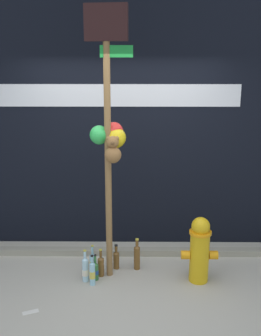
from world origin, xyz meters
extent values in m
plane|color=#ADA899|center=(0.00, 0.00, 0.00)|extent=(14.00, 14.00, 0.00)
cube|color=black|center=(0.00, 1.50, 1.98)|extent=(10.00, 0.20, 3.97)
cube|color=silver|center=(-0.08, 1.39, 2.01)|extent=(3.14, 0.01, 0.28)
cube|color=gray|center=(0.00, 1.02, 0.04)|extent=(8.00, 0.12, 0.08)
cylinder|color=olive|center=(-0.13, 0.51, 1.45)|extent=(0.07, 0.07, 2.90)
cube|color=#198C33|center=(-0.03, 0.51, 2.52)|extent=(0.34, 0.04, 0.12)
cube|color=black|center=(-0.13, 0.51, 2.80)|extent=(0.45, 0.13, 0.36)
sphere|color=green|center=(-0.23, 0.55, 1.66)|extent=(0.21, 0.21, 0.21)
sphere|color=red|center=(-0.08, 0.61, 1.68)|extent=(0.21, 0.21, 0.21)
sphere|color=yellow|center=(-0.06, 0.58, 1.62)|extent=(0.23, 0.23, 0.23)
sphere|color=brown|center=(-0.07, 0.40, 1.47)|extent=(0.18, 0.18, 0.18)
sphere|color=brown|center=(-0.07, 0.40, 1.61)|extent=(0.13, 0.13, 0.13)
sphere|color=brown|center=(-0.12, 0.40, 1.64)|extent=(0.05, 0.05, 0.05)
sphere|color=brown|center=(-0.03, 0.40, 1.64)|extent=(0.05, 0.05, 0.05)
sphere|color=brown|center=(-0.07, 0.34, 1.61)|extent=(0.04, 0.04, 0.04)
cylinder|color=gold|center=(0.89, 0.39, 0.29)|extent=(0.22, 0.22, 0.58)
cylinder|color=orange|center=(0.89, 0.39, 0.59)|extent=(0.25, 0.25, 0.03)
sphere|color=gold|center=(0.89, 0.39, 0.66)|extent=(0.21, 0.21, 0.21)
cylinder|color=orange|center=(0.73, 0.39, 0.32)|extent=(0.10, 0.10, 0.10)
cylinder|color=orange|center=(1.04, 0.39, 0.32)|extent=(0.10, 0.10, 0.10)
cylinder|color=brown|center=(-0.23, 0.48, 0.11)|extent=(0.07, 0.07, 0.21)
cone|color=brown|center=(-0.23, 0.48, 0.23)|extent=(0.07, 0.07, 0.03)
cylinder|color=brown|center=(-0.23, 0.48, 0.28)|extent=(0.03, 0.03, 0.08)
cylinder|color=gold|center=(-0.23, 0.48, 0.33)|extent=(0.03, 0.03, 0.01)
cylinder|color=brown|center=(0.19, 0.65, 0.14)|extent=(0.07, 0.07, 0.28)
cone|color=brown|center=(0.19, 0.65, 0.29)|extent=(0.07, 0.07, 0.03)
cylinder|color=brown|center=(0.19, 0.65, 0.34)|extent=(0.04, 0.04, 0.07)
cylinder|color=gold|center=(0.19, 0.65, 0.39)|extent=(0.04, 0.04, 0.01)
cylinder|color=#337038|center=(-0.29, 0.40, 0.09)|extent=(0.07, 0.07, 0.19)
cone|color=#337038|center=(-0.29, 0.40, 0.20)|extent=(0.07, 0.07, 0.03)
cylinder|color=#337038|center=(-0.29, 0.40, 0.26)|extent=(0.03, 0.03, 0.08)
cylinder|color=#1E478C|center=(-0.29, 0.40, 0.10)|extent=(0.07, 0.07, 0.05)
cylinder|color=black|center=(-0.29, 0.40, 0.30)|extent=(0.03, 0.03, 0.01)
cylinder|color=#93CCE0|center=(-0.34, 0.60, 0.10)|extent=(0.08, 0.08, 0.20)
cone|color=#93CCE0|center=(-0.34, 0.60, 0.21)|extent=(0.08, 0.08, 0.03)
cylinder|color=#93CCE0|center=(-0.34, 0.60, 0.27)|extent=(0.03, 0.03, 0.09)
cylinder|color=#D8C64C|center=(-0.34, 0.60, 0.10)|extent=(0.08, 0.08, 0.05)
cylinder|color=gold|center=(-0.34, 0.60, 0.32)|extent=(0.03, 0.03, 0.01)
cylinder|color=#B2DBEA|center=(-0.40, 0.37, 0.13)|extent=(0.07, 0.07, 0.26)
cone|color=#B2DBEA|center=(-0.40, 0.37, 0.28)|extent=(0.07, 0.07, 0.03)
cylinder|color=#B2DBEA|center=(-0.40, 0.37, 0.33)|extent=(0.03, 0.03, 0.08)
cylinder|color=silver|center=(-0.40, 0.37, 0.11)|extent=(0.07, 0.07, 0.08)
cylinder|color=gold|center=(-0.40, 0.37, 0.38)|extent=(0.04, 0.04, 0.01)
cylinder|color=brown|center=(-0.06, 0.66, 0.10)|extent=(0.07, 0.07, 0.20)
cone|color=brown|center=(-0.06, 0.66, 0.21)|extent=(0.07, 0.07, 0.03)
cylinder|color=brown|center=(-0.06, 0.66, 0.26)|extent=(0.03, 0.03, 0.07)
cylinder|color=black|center=(-0.06, 0.66, 0.30)|extent=(0.04, 0.04, 0.01)
cylinder|color=#93CCE0|center=(-0.31, 0.29, 0.13)|extent=(0.06, 0.06, 0.26)
cone|color=#93CCE0|center=(-0.31, 0.29, 0.27)|extent=(0.06, 0.06, 0.02)
cylinder|color=#93CCE0|center=(-0.31, 0.29, 0.31)|extent=(0.03, 0.03, 0.07)
cylinder|color=#D8C64C|center=(-0.31, 0.29, 0.12)|extent=(0.06, 0.06, 0.09)
cylinder|color=black|center=(-0.31, 0.29, 0.35)|extent=(0.03, 0.03, 0.01)
cube|color=silver|center=(-0.30, 0.66, 0.00)|extent=(0.10, 0.10, 0.01)
cube|color=silver|center=(-0.88, -0.23, 0.00)|extent=(0.17, 0.12, 0.01)
camera|label=1|loc=(0.15, -3.71, 2.42)|focal=42.75mm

